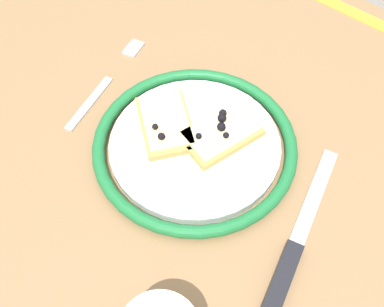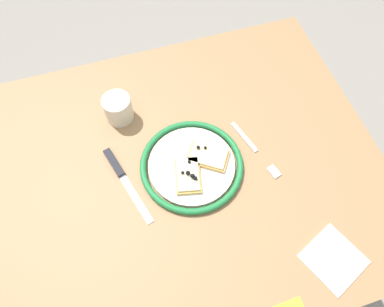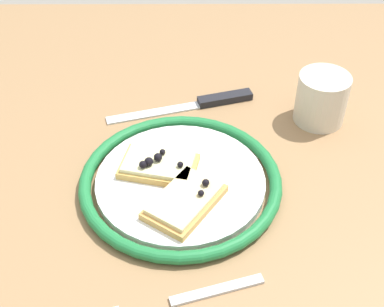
{
  "view_description": "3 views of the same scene",
  "coord_description": "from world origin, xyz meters",
  "px_view_note": "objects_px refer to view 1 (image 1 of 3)",
  "views": [
    {
      "loc": [
        0.22,
        -0.27,
        1.27
      ],
      "look_at": [
        -0.01,
        -0.02,
        0.78
      ],
      "focal_mm": 42.76,
      "sensor_mm": 36.0,
      "label": 1
    },
    {
      "loc": [
        0.1,
        0.39,
        1.61
      ],
      "look_at": [
        -0.03,
        -0.02,
        0.8
      ],
      "focal_mm": 32.92,
      "sensor_mm": 36.0,
      "label": 2
    },
    {
      "loc": [
        -0.53,
        -0.01,
        1.27
      ],
      "look_at": [
        0.0,
        -0.02,
        0.8
      ],
      "focal_mm": 49.41,
      "sensor_mm": 36.0,
      "label": 3
    }
  ],
  "objects_px": {
    "plate": "(195,144)",
    "pizza_slice_far": "(166,123)",
    "dining_table": "(204,191)",
    "knife": "(292,254)",
    "pizza_slice_near": "(220,133)",
    "fork": "(107,81)",
    "measuring_tape": "(369,20)"
  },
  "relations": [
    {
      "from": "plate",
      "to": "pizza_slice_far",
      "type": "relative_size",
      "value": 2.2
    },
    {
      "from": "dining_table",
      "to": "knife",
      "type": "distance_m",
      "value": 0.2
    },
    {
      "from": "knife",
      "to": "pizza_slice_near",
      "type": "bearing_deg",
      "value": 157.71
    },
    {
      "from": "pizza_slice_far",
      "to": "knife",
      "type": "bearing_deg",
      "value": -7.88
    },
    {
      "from": "fork",
      "to": "measuring_tape",
      "type": "bearing_deg",
      "value": 60.73
    },
    {
      "from": "knife",
      "to": "dining_table",
      "type": "bearing_deg",
      "value": 166.92
    },
    {
      "from": "pizza_slice_near",
      "to": "pizza_slice_far",
      "type": "height_order",
      "value": "pizza_slice_near"
    },
    {
      "from": "measuring_tape",
      "to": "plate",
      "type": "bearing_deg",
      "value": -97.34
    },
    {
      "from": "dining_table",
      "to": "measuring_tape",
      "type": "xyz_separation_m",
      "value": [
        0.02,
        0.4,
        0.09
      ]
    },
    {
      "from": "knife",
      "to": "measuring_tape",
      "type": "distance_m",
      "value": 0.46
    },
    {
      "from": "pizza_slice_far",
      "to": "measuring_tape",
      "type": "relative_size",
      "value": 0.36
    },
    {
      "from": "plate",
      "to": "knife",
      "type": "xyz_separation_m",
      "value": [
        0.19,
        -0.04,
        -0.0
      ]
    },
    {
      "from": "pizza_slice_near",
      "to": "knife",
      "type": "bearing_deg",
      "value": -22.29
    },
    {
      "from": "plate",
      "to": "knife",
      "type": "relative_size",
      "value": 1.16
    },
    {
      "from": "pizza_slice_far",
      "to": "fork",
      "type": "height_order",
      "value": "pizza_slice_far"
    },
    {
      "from": "pizza_slice_near",
      "to": "knife",
      "type": "xyz_separation_m",
      "value": [
        0.17,
        -0.07,
        -0.02
      ]
    },
    {
      "from": "pizza_slice_near",
      "to": "fork",
      "type": "relative_size",
      "value": 0.58
    },
    {
      "from": "pizza_slice_near",
      "to": "measuring_tape",
      "type": "relative_size",
      "value": 0.33
    },
    {
      "from": "fork",
      "to": "measuring_tape",
      "type": "xyz_separation_m",
      "value": [
        0.22,
        0.39,
        -0.0
      ]
    },
    {
      "from": "dining_table",
      "to": "fork",
      "type": "height_order",
      "value": "fork"
    },
    {
      "from": "dining_table",
      "to": "pizza_slice_near",
      "type": "relative_size",
      "value": 9.22
    },
    {
      "from": "knife",
      "to": "measuring_tape",
      "type": "height_order",
      "value": "knife"
    },
    {
      "from": "pizza_slice_far",
      "to": "fork",
      "type": "xyz_separation_m",
      "value": [
        -0.13,
        0.01,
        -0.02
      ]
    },
    {
      "from": "dining_table",
      "to": "pizza_slice_far",
      "type": "xyz_separation_m",
      "value": [
        -0.07,
        -0.01,
        0.11
      ]
    },
    {
      "from": "dining_table",
      "to": "measuring_tape",
      "type": "height_order",
      "value": "measuring_tape"
    },
    {
      "from": "pizza_slice_far",
      "to": "plate",
      "type": "bearing_deg",
      "value": 9.07
    },
    {
      "from": "pizza_slice_near",
      "to": "pizza_slice_far",
      "type": "distance_m",
      "value": 0.07
    },
    {
      "from": "dining_table",
      "to": "pizza_slice_near",
      "type": "xyz_separation_m",
      "value": [
        -0.0,
        0.03,
        0.11
      ]
    },
    {
      "from": "knife",
      "to": "measuring_tape",
      "type": "relative_size",
      "value": 0.68
    },
    {
      "from": "dining_table",
      "to": "pizza_slice_far",
      "type": "relative_size",
      "value": 8.47
    },
    {
      "from": "fork",
      "to": "pizza_slice_near",
      "type": "bearing_deg",
      "value": 7.82
    },
    {
      "from": "measuring_tape",
      "to": "pizza_slice_near",
      "type": "bearing_deg",
      "value": -94.98
    }
  ]
}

